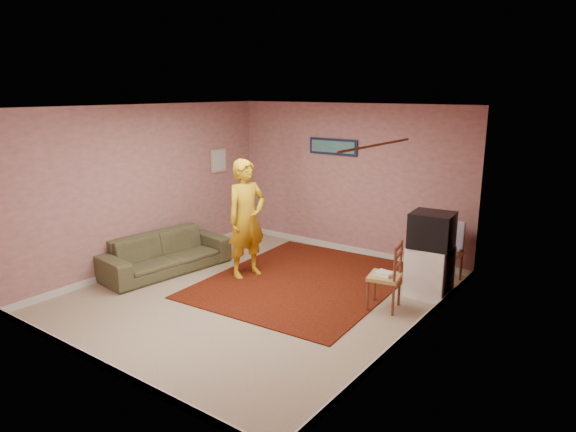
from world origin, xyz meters
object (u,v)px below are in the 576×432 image
Objects in this scene: tv_cabinet at (429,271)px; person at (247,219)px; crt_tv at (432,230)px; sofa at (165,253)px; chair_b at (385,269)px; chair_a at (447,246)px.

tv_cabinet is 0.39× the size of person.
crt_tv is 2.71m from person.
person reaches higher than tv_cabinet.
person is (-2.56, -0.89, -0.04)m from crt_tv.
crt_tv is at bearing -60.52° from sofa.
person reaches higher than crt_tv.
tv_cabinet is at bearing -56.12° from person.
crt_tv reaches higher than sofa.
crt_tv reaches higher than tv_cabinet.
crt_tv is at bearing 146.86° from chair_b.
sofa is (-3.75, -1.51, -0.05)m from tv_cabinet.
chair_a is 0.97× the size of chair_b.
chair_a is at bearing 84.24° from crt_tv.
chair_a is (0.00, 0.71, -0.41)m from crt_tv.
chair_a is (-0.00, 0.71, 0.19)m from tv_cabinet.
tv_cabinet is 0.34× the size of sofa.
tv_cabinet is 4.04m from sofa.
chair_a is at bearing -43.30° from person.
crt_tv is 0.82m from chair_a.
chair_b reaches higher than sofa.
tv_cabinet is 0.60m from crt_tv.
tv_cabinet is at bearing -60.54° from sofa.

